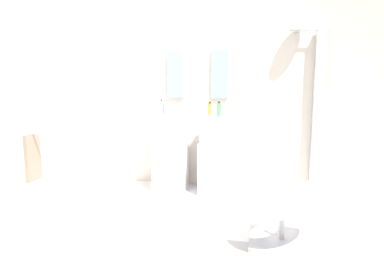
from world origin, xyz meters
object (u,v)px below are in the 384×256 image
Objects in this scene: lounge_chair at (283,207)px; soap_bottle_amber at (210,109)px; pedestal_sink_left at (171,151)px; towel_rack at (30,159)px; soap_bottle_blue at (163,110)px; soap_bottle_grey at (161,108)px; shower_column at (317,109)px; pedestal_sink_right at (216,153)px; soap_bottle_green at (219,110)px.

soap_bottle_amber is at bearing 122.55° from lounge_chair.
towel_rack is (-1.19, -1.18, 0.12)m from pedestal_sink_left.
pedestal_sink_left is at bearing -172.01° from soap_bottle_amber.
pedestal_sink_left reaches higher than towel_rack.
soap_bottle_blue is at bearing -176.48° from soap_bottle_amber.
soap_bottle_grey is at bearing -170.89° from soap_bottle_amber.
pedestal_sink_right is at bearing -170.81° from shower_column.
soap_bottle_grey is at bearing -177.72° from pedestal_sink_right.
pedestal_sink_left is 5.53× the size of soap_bottle_grey.
soap_bottle_blue is at bearing -175.09° from shower_column.
pedestal_sink_left is 0.75m from soap_bottle_amber.
soap_bottle_amber is (-0.09, 0.07, 0.56)m from pedestal_sink_right.
lounge_chair is 1.57m from soap_bottle_green.
pedestal_sink_right is at bearing -2.63° from soap_bottle_blue.
soap_bottle_blue is 0.70× the size of soap_bottle_green.
soap_bottle_green is (1.83, 1.08, 0.45)m from towel_rack.
shower_column reaches higher than soap_bottle_green.
soap_bottle_grey reaches higher than soap_bottle_green.
pedestal_sink_right is 2.14m from towel_rack.
soap_bottle_green is 1.14× the size of soap_bottle_amber.
lounge_chair is 2.07m from soap_bottle_grey.
pedestal_sink_right is 0.89m from soap_bottle_blue.
shower_column reaches higher than soap_bottle_blue.
towel_rack is at bearing -143.43° from soap_bottle_amber.
soap_bottle_amber is (1.69, 1.25, 0.44)m from towel_rack.
towel_rack is (-2.55, 0.10, 0.28)m from lounge_chair.
soap_bottle_green reaches higher than pedestal_sink_left.
soap_bottle_grey is at bearing -173.31° from shower_column.
soap_bottle_blue reaches higher than towel_rack.
pedestal_sink_left and pedestal_sink_right have the same top height.
pedestal_sink_right is at bearing -37.49° from soap_bottle_amber.
pedestal_sink_left is 0.59m from pedestal_sink_right.
soap_bottle_blue is at bearing 91.67° from soap_bottle_grey.
shower_column reaches higher than soap_bottle_grey.
soap_bottle_blue is (-1.94, -0.17, -0.03)m from shower_column.
soap_bottle_green reaches higher than soap_bottle_blue.
pedestal_sink_right is 8.27× the size of soap_bottle_blue.
soap_bottle_grey reaches higher than soap_bottle_amber.
soap_bottle_blue is at bearing 170.01° from soap_bottle_green.
pedestal_sink_right is 1.50m from lounge_chair.
shower_column is at bearing 9.19° from pedestal_sink_right.
soap_bottle_grey is 0.62m from soap_bottle_amber.
soap_bottle_grey is at bearing 47.05° from towel_rack.
towel_rack is at bearing -146.41° from pedestal_sink_right.
lounge_chair is at bearing -40.32° from soap_bottle_grey.
soap_bottle_grey is 1.19× the size of soap_bottle_amber.
towel_rack is 2.17m from soap_bottle_green.
shower_column is 1.95m from soap_bottle_grey.
pedestal_sink_left is at bearing -15.84° from soap_bottle_blue.
towel_rack is at bearing -149.37° from soap_bottle_green.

